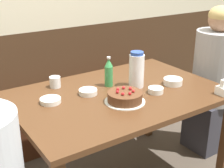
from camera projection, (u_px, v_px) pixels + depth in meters
The scene contains 12 objects.
back_wall at pixel (50, 0), 2.72m from camera, with size 4.80×0.04×2.50m.
bench_seat at pixel (68, 115), 2.93m from camera, with size 2.46×0.38×0.45m.
dining_table at pixel (119, 104), 2.13m from camera, with size 1.40×0.94×0.75m.
birthday_cake at pixel (125, 97), 1.94m from camera, with size 0.26×0.26×0.09m.
water_pitcher at pixel (137, 70), 2.15m from camera, with size 0.11×0.11×0.25m.
soju_bottle at pixel (109, 72), 2.17m from camera, with size 0.06×0.06×0.21m.
bowl_soup_white at pixel (50, 100), 1.94m from camera, with size 0.13×0.13×0.03m.
bowl_rice_small at pixel (173, 81), 2.22m from camera, with size 0.13×0.13×0.04m.
bowl_side_dish at pixel (88, 92), 2.06m from camera, with size 0.12×0.12×0.03m.
bowl_sauce_shallow at pixel (156, 90), 2.08m from camera, with size 0.10×0.10×0.04m.
glass_water_tall at pixel (55, 82), 2.17m from camera, with size 0.08×0.08×0.08m.
person_teal_shirt at pixel (213, 83), 2.62m from camera, with size 0.36×0.36×1.25m.
Camera 1 is at (-1.11, -1.58, 1.57)m, focal length 50.00 mm.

